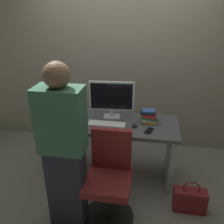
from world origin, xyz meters
The scene contains 13 objects.
ground_plane centered at (0.00, 0.00, 0.00)m, with size 9.00×9.00×0.00m, color gray.
wall_back centered at (0.00, 0.91, 1.50)m, with size 6.40×0.10×3.00m, color #9E9384.
desk centered at (0.00, 0.00, 0.53)m, with size 1.53×0.64×0.76m.
office_chair centered at (0.08, -0.65, 0.43)m, with size 0.52×0.52×0.94m.
person_at_desk centered at (-0.31, -0.80, 0.84)m, with size 0.40×0.24×1.64m.
monitor centered at (-0.03, 0.13, 1.02)m, with size 0.54×0.16×0.46m.
keyboard centered at (-0.06, -0.09, 0.77)m, with size 0.43×0.13×0.02m, color white.
mouse centered at (0.26, -0.08, 0.78)m, with size 0.06×0.10×0.03m, color black.
cup_near_keyboard centered at (-0.36, -0.07, 0.80)m, with size 0.08×0.08×0.09m, color white.
cup_by_monitor centered at (-0.51, 0.13, 0.81)m, with size 0.08×0.08×0.10m, color white.
book_stack centered at (0.42, 0.06, 0.84)m, with size 0.21×0.17×0.16m.
cell_phone centered at (0.43, -0.16, 0.76)m, with size 0.07×0.14×0.01m, color black.
handbag centered at (0.91, -0.46, 0.14)m, with size 0.34×0.14×0.38m.
Camera 1 is at (0.42, -2.51, 2.03)m, focal length 38.47 mm.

